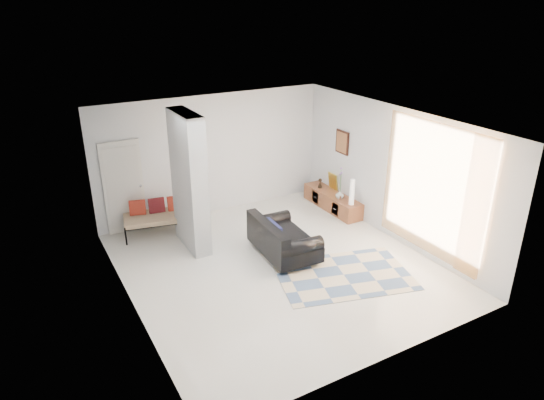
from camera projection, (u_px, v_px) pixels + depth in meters
floor at (278, 266)px, 9.32m from camera, size 6.00×6.00×0.00m
ceiling at (278, 123)px, 8.23m from camera, size 6.00×6.00×0.00m
wall_back at (213, 155)px, 11.18m from camera, size 6.00×0.00×6.00m
wall_front at (392, 275)px, 6.37m from camera, size 6.00×0.00×6.00m
wall_left at (125, 232)px, 7.53m from camera, size 0.00×6.00×6.00m
wall_right at (393, 174)px, 10.02m from camera, size 0.00×6.00×6.00m
partition_column at (189, 182)px, 9.56m from camera, size 0.35×1.20×2.80m
hallway_door at (123, 187)px, 10.34m from camera, size 0.85×0.06×2.04m
curtain at (432, 190)px, 9.04m from camera, size 0.00×2.55×2.55m
wall_art at (342, 142)px, 11.27m from camera, size 0.04×0.45×0.55m
media_console at (332, 201)px, 11.75m from camera, size 0.45×1.84×0.80m
loveseat at (281, 239)px, 9.57m from camera, size 1.01×1.64×0.76m
daybed at (164, 215)px, 10.50m from camera, size 1.86×1.08×0.77m
area_rug at (344, 275)px, 9.00m from camera, size 2.77×2.21×0.01m
cylinder_lamp at (352, 192)px, 10.95m from camera, size 0.11×0.11×0.60m
bronze_figurine at (320, 183)px, 11.98m from camera, size 0.12×0.12×0.24m
vase at (340, 195)px, 11.34m from camera, size 0.22×0.22×0.20m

